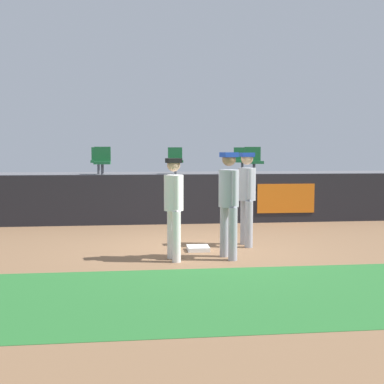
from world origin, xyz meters
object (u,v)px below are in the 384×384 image
at_px(seat_back_center, 175,159).
at_px(seat_front_left, 102,160).
at_px(seat_back_left, 99,159).
at_px(player_runner_visitor, 229,197).
at_px(player_fielder_home, 174,202).
at_px(seat_front_right, 253,160).
at_px(first_base, 198,248).
at_px(player_coach_visitor, 247,192).
at_px(seat_back_right, 242,159).

bearing_deg(seat_back_center, seat_front_left, -140.16).
bearing_deg(seat_back_left, player_runner_visitor, -69.81).
distance_m(player_fielder_home, seat_back_left, 7.64).
distance_m(seat_back_left, seat_front_right, 4.84).
relative_size(seat_back_center, seat_front_right, 1.00).
relative_size(player_runner_visitor, seat_back_left, 2.15).
distance_m(player_fielder_home, seat_front_left, 5.85).
xyz_separation_m(seat_front_left, seat_front_right, (4.25, 0.00, 0.00)).
bearing_deg(seat_front_right, player_runner_visitor, -107.60).
xyz_separation_m(first_base, seat_front_right, (2.20, 4.86, 1.54)).
height_order(player_coach_visitor, seat_front_left, seat_front_left).
height_order(first_base, seat_back_right, seat_back_right).
bearing_deg(seat_front_left, seat_back_right, 22.70).
bearing_deg(player_fielder_home, seat_back_left, -178.29).
height_order(seat_back_center, seat_front_left, same).
bearing_deg(player_runner_visitor, seat_back_right, 150.46).
bearing_deg(seat_back_left, seat_back_right, 0.00).
relative_size(player_fielder_home, player_coach_visitor, 0.95).
bearing_deg(seat_back_right, player_runner_visitor, -103.88).
xyz_separation_m(player_coach_visitor, seat_front_left, (-3.03, 4.51, 0.54)).
distance_m(player_fielder_home, seat_back_right, 7.93).
distance_m(player_runner_visitor, seat_back_left, 7.89).
xyz_separation_m(seat_front_left, seat_back_right, (4.30, 1.80, 0.00)).
height_order(player_runner_visitor, seat_back_center, seat_back_center).
bearing_deg(first_base, player_runner_visitor, -59.27).
bearing_deg(seat_front_right, seat_back_left, 158.15).
xyz_separation_m(first_base, player_coach_visitor, (0.98, 0.35, 1.00)).
height_order(player_fielder_home, player_coach_visitor, player_coach_visitor).
relative_size(first_base, seat_front_right, 0.48).
distance_m(first_base, seat_back_left, 7.21).
relative_size(player_runner_visitor, seat_back_center, 2.15).
height_order(player_coach_visitor, seat_front_right, seat_front_right).
relative_size(player_coach_visitor, seat_back_right, 2.14).
bearing_deg(seat_front_left, player_coach_visitor, -56.10).
relative_size(seat_back_center, seat_back_right, 1.00).
bearing_deg(seat_back_right, player_coach_visitor, -101.38).
xyz_separation_m(player_coach_visitor, seat_back_right, (1.27, 6.31, 0.54)).
relative_size(player_coach_visitor, seat_front_right, 2.14).
bearing_deg(seat_front_left, player_fielder_home, -74.57).
height_order(player_fielder_home, seat_front_right, seat_front_right).
bearing_deg(seat_back_right, first_base, -108.70).
bearing_deg(seat_back_center, seat_back_right, 0.01).
bearing_deg(seat_back_center, first_base, -90.94).
bearing_deg(player_runner_visitor, player_coach_visitor, 137.03).
height_order(first_base, player_runner_visitor, player_runner_visitor).
xyz_separation_m(player_runner_visitor, seat_back_center, (-0.32, 7.39, 0.54)).
distance_m(player_coach_visitor, seat_front_right, 4.71).
relative_size(player_coach_visitor, seat_front_left, 2.14).
relative_size(player_coach_visitor, seat_back_center, 2.14).
bearing_deg(seat_front_right, player_coach_visitor, -105.10).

